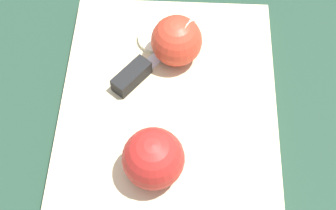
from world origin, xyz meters
name	(u,v)px	position (x,y,z in m)	size (l,w,h in m)	color
ground_plane	(168,121)	(0.00, 0.00, 0.00)	(4.00, 4.00, 0.00)	#1E3828
cutting_board	(168,117)	(0.00, 0.00, 0.01)	(0.40, 0.31, 0.02)	#D1B789
apple_half_left	(153,159)	(-0.08, 0.01, 0.06)	(0.07, 0.07, 0.07)	red
apple_half_right	(179,41)	(0.09, 0.00, 0.06)	(0.07, 0.07, 0.07)	red
knife	(137,72)	(0.05, 0.05, 0.03)	(0.13, 0.10, 0.02)	silver
apple_slice	(156,38)	(0.12, 0.03, 0.03)	(0.05, 0.05, 0.01)	beige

